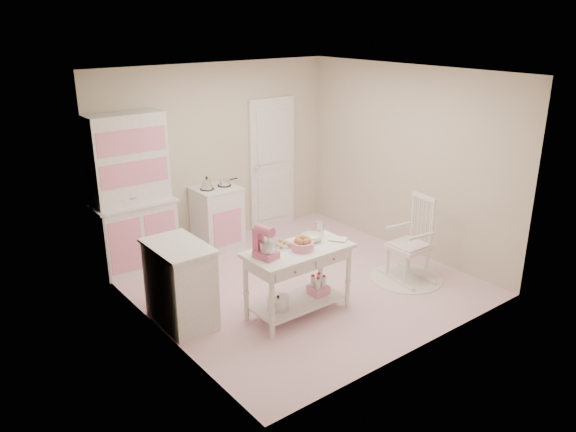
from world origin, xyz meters
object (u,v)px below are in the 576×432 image
at_px(stove, 217,218).
at_px(bread_basket, 303,246).
at_px(work_table, 298,282).
at_px(hutch, 133,194).
at_px(base_cabinet, 180,284).
at_px(rocking_chair, 409,239).
at_px(stand_mixer, 266,243).

relative_size(stove, bread_basket, 3.68).
bearing_deg(stove, work_table, -97.29).
height_order(hutch, base_cabinet, hutch).
bearing_deg(rocking_chair, stand_mixer, -176.82).
bearing_deg(rocking_chair, stove, 128.29).
xyz_separation_m(hutch, bread_basket, (0.94, -2.31, -0.19)).
xyz_separation_m(hutch, base_cabinet, (-0.20, -1.62, -0.58)).
xyz_separation_m(rocking_chair, stand_mixer, (-2.09, 0.18, 0.42)).
bearing_deg(base_cabinet, bread_basket, -31.20).
distance_m(rocking_chair, bread_basket, 1.67).
height_order(hutch, stove, hutch).
relative_size(hutch, stove, 2.26).
bearing_deg(bread_basket, work_table, 111.80).
bearing_deg(stand_mixer, rocking_chair, -16.68).
xyz_separation_m(base_cabinet, work_table, (1.12, -0.64, -0.06)).
bearing_deg(hutch, rocking_chair, -43.08).
bearing_deg(work_table, base_cabinet, 150.23).
bearing_deg(bread_basket, rocking_chair, -3.66).
distance_m(hutch, stove, 1.33).
bearing_deg(base_cabinet, stand_mixer, -41.53).
bearing_deg(hutch, bread_basket, -67.92).
height_order(hutch, bread_basket, hutch).
bearing_deg(stand_mixer, bread_basket, -20.91).
relative_size(stove, base_cabinet, 1.00).
xyz_separation_m(hutch, work_table, (0.92, -2.26, -0.64)).
distance_m(work_table, bread_basket, 0.45).
height_order(base_cabinet, bread_basket, base_cabinet).
distance_m(stove, bread_basket, 2.31).
xyz_separation_m(hutch, stand_mixer, (0.50, -2.24, -0.07)).
relative_size(stove, stand_mixer, 2.71).
distance_m(work_table, stand_mixer, 0.71).
height_order(base_cabinet, rocking_chair, rocking_chair).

